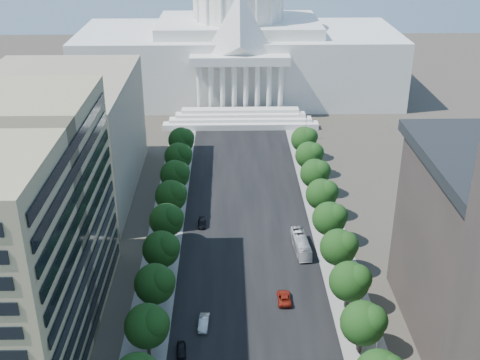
{
  "coord_description": "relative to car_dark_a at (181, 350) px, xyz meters",
  "views": [
    {
      "loc": [
        -4.2,
        -44.14,
        70.73
      ],
      "look_at": [
        -1.74,
        73.35,
        15.19
      ],
      "focal_mm": 45.0,
      "sensor_mm": 36.0,
      "label": 1
    }
  ],
  "objects": [
    {
      "name": "tree_r_h",
      "position": [
        30.9,
        59.46,
        5.76
      ],
      "size": [
        7.79,
        7.6,
        9.97
      ],
      "color": "#33261C",
      "rests_on": "ground"
    },
    {
      "name": "tree_r_i",
      "position": [
        30.9,
        71.46,
        5.76
      ],
      "size": [
        7.79,
        7.6,
        9.97
      ],
      "color": "#33261C",
      "rests_on": "ground"
    },
    {
      "name": "streetlight_b",
      "position": [
        32.47,
        -1.35,
        5.12
      ],
      "size": [
        2.61,
        0.44,
        9.0
      ],
      "color": "gray",
      "rests_on": "ground"
    },
    {
      "name": "tree_l_j",
      "position": [
        -5.1,
        83.46,
        5.76
      ],
      "size": [
        7.79,
        7.6,
        9.97
      ],
      "color": "#33261C",
      "rests_on": "ground"
    },
    {
      "name": "tree_l_h",
      "position": [
        -5.1,
        59.46,
        5.76
      ],
      "size": [
        7.79,
        7.6,
        9.97
      ],
      "color": "#33261C",
      "rests_on": "ground"
    },
    {
      "name": "tree_r_e",
      "position": [
        30.9,
        23.46,
        5.76
      ],
      "size": [
        7.79,
        7.6,
        9.97
      ],
      "color": "#33261C",
      "rests_on": "ground"
    },
    {
      "name": "streetlight_c",
      "position": [
        32.47,
        23.65,
        5.12
      ],
      "size": [
        2.61,
        0.44,
        9.0
      ],
      "color": "gray",
      "rests_on": "ground"
    },
    {
      "name": "streetlight_f",
      "position": [
        32.47,
        98.65,
        5.12
      ],
      "size": [
        2.61,
        0.44,
        9.0
      ],
      "color": "gray",
      "rests_on": "ground"
    },
    {
      "name": "tree_l_f",
      "position": [
        -5.1,
        35.46,
        5.76
      ],
      "size": [
        7.79,
        7.6,
        9.97
      ],
      "color": "#33261C",
      "rests_on": "ground"
    },
    {
      "name": "tree_l_i",
      "position": [
        -5.1,
        71.46,
        5.76
      ],
      "size": [
        7.79,
        7.6,
        9.97
      ],
      "color": "#33261C",
      "rests_on": "ground"
    },
    {
      "name": "office_block_left_far",
      "position": [
        -35.44,
        63.65,
        14.3
      ],
      "size": [
        38.0,
        52.0,
        30.0
      ],
      "primitive_type": "cube",
      "color": "gray",
      "rests_on": "ground"
    },
    {
      "name": "sidewalk_left",
      "position": [
        -6.44,
        53.65,
        -0.7
      ],
      "size": [
        8.0,
        260.0,
        0.02
      ],
      "primitive_type": "cube",
      "color": "gray",
      "rests_on": "ground"
    },
    {
      "name": "tree_l_e",
      "position": [
        -5.1,
        23.46,
        5.76
      ],
      "size": [
        7.79,
        7.6,
        9.97
      ],
      "color": "#33261C",
      "rests_on": "ground"
    },
    {
      "name": "tree_r_g",
      "position": [
        30.9,
        47.46,
        5.76
      ],
      "size": [
        7.79,
        7.6,
        9.97
      ],
      "color": "#33261C",
      "rests_on": "ground"
    },
    {
      "name": "streetlight_d",
      "position": [
        32.47,
        48.65,
        5.12
      ],
      "size": [
        2.61,
        0.44,
        9.0
      ],
      "color": "gray",
      "rests_on": "ground"
    },
    {
      "name": "city_bus",
      "position": [
        24.14,
        32.56,
        0.92
      ],
      "size": [
        3.61,
        11.76,
        3.23
      ],
      "primitive_type": "imported",
      "rotation": [
        0.0,
        0.0,
        0.08
      ],
      "color": "silver",
      "rests_on": "ground"
    },
    {
      "name": "car_red",
      "position": [
        18.84,
        14.17,
        0.07
      ],
      "size": [
        2.54,
        5.51,
        1.53
      ],
      "primitive_type": "imported",
      "rotation": [
        0.0,
        0.0,
        3.14
      ],
      "color": "maroon",
      "rests_on": "ground"
    },
    {
      "name": "tree_l_g",
      "position": [
        -5.1,
        47.46,
        5.76
      ],
      "size": [
        7.79,
        7.6,
        9.97
      ],
      "color": "#33261C",
      "rests_on": "ground"
    },
    {
      "name": "streetlight_e",
      "position": [
        32.47,
        73.65,
        5.12
      ],
      "size": [
        2.61,
        0.44,
        9.0
      ],
      "color": "gray",
      "rests_on": "ground"
    },
    {
      "name": "tree_r_c",
      "position": [
        30.9,
        -0.54,
        5.76
      ],
      "size": [
        7.79,
        7.6,
        9.97
      ],
      "color": "#33261C",
      "rests_on": "ground"
    },
    {
      "name": "road_asphalt",
      "position": [
        12.56,
        53.65,
        -0.7
      ],
      "size": [
        30.0,
        260.0,
        0.01
      ],
      "primitive_type": "cube",
      "color": "black",
      "rests_on": "ground"
    },
    {
      "name": "capitol",
      "position": [
        12.56,
        148.54,
        19.31
      ],
      "size": [
        120.0,
        56.0,
        73.0
      ],
      "color": "white",
      "rests_on": "ground"
    },
    {
      "name": "sidewalk_right",
      "position": [
        31.56,
        53.65,
        -0.7
      ],
      "size": [
        8.0,
        260.0,
        0.02
      ],
      "primitive_type": "cube",
      "color": "gray",
      "rests_on": "ground"
    },
    {
      "name": "car_silver",
      "position": [
        3.62,
        6.94,
        0.12
      ],
      "size": [
        2.09,
        5.1,
        1.64
      ],
      "primitive_type": "imported",
      "rotation": [
        0.0,
        0.0,
        -0.07
      ],
      "color": "#ACAFB4",
      "rests_on": "ground"
    },
    {
      "name": "tree_l_d",
      "position": [
        -5.1,
        11.46,
        5.76
      ],
      "size": [
        7.79,
        7.6,
        9.97
      ],
      "color": "#33261C",
      "rests_on": "ground"
    },
    {
      "name": "tree_r_d",
      "position": [
        30.9,
        11.46,
        5.76
      ],
      "size": [
        7.79,
        7.6,
        9.97
      ],
      "color": "#33261C",
      "rests_on": "ground"
    },
    {
      "name": "car_dark_a",
      "position": [
        0.0,
        0.0,
        0.0
      ],
      "size": [
        1.95,
        4.2,
        1.39
      ],
      "primitive_type": "imported",
      "rotation": [
        0.0,
        0.0,
        0.07
      ],
      "color": "black",
      "rests_on": "ground"
    },
    {
      "name": "tree_r_f",
      "position": [
        30.9,
        35.46,
        5.76
      ],
      "size": [
        7.79,
        7.6,
        9.97
      ],
      "color": "#33261C",
      "rests_on": "ground"
    },
    {
      "name": "car_dark_b",
      "position": [
        1.92,
        43.87,
        -0.04
      ],
      "size": [
        2.02,
        4.61,
        1.32
      ],
      "primitive_type": "imported",
      "rotation": [
        0.0,
        0.0,
        0.04
      ],
      "color": "black",
      "rests_on": "ground"
    },
    {
      "name": "tree_l_c",
      "position": [
        -5.1,
        -0.54,
        5.76
      ],
      "size": [
        7.79,
        7.6,
        9.97
      ],
      "color": "#33261C",
      "rests_on": "ground"
    },
    {
      "name": "tree_r_j",
      "position": [
        30.9,
        83.46,
        5.76
      ],
      "size": [
        7.79,
        7.6,
        9.97
      ],
      "color": "#33261C",
      "rests_on": "ground"
    }
  ]
}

